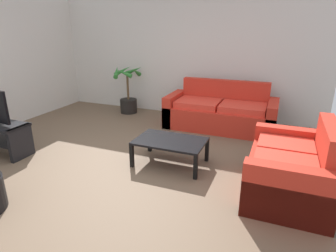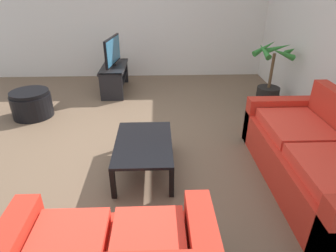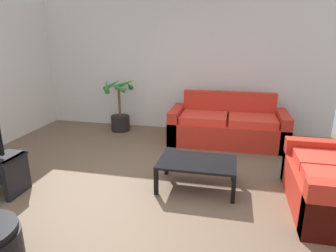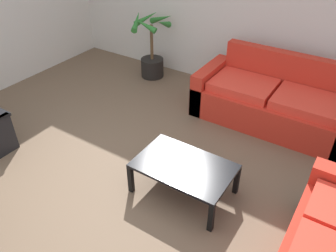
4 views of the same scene
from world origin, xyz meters
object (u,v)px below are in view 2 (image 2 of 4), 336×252
object	(u,v)px
tv_stand	(115,75)
coffee_table	(144,145)
potted_palm	(270,82)
ottoman	(32,104)
couch_main	(317,161)
tv	(113,51)

from	to	relation	value
tv_stand	coffee_table	world-z (taller)	tv_stand
potted_palm	coffee_table	bearing A→B (deg)	-48.22
coffee_table	ottoman	xyz separation A→B (m)	(-1.54, -1.86, -0.12)
couch_main	tv_stand	size ratio (longest dim) A/B	1.90
tv	coffee_table	world-z (taller)	tv
ottoman	couch_main	bearing A→B (deg)	63.01
tv_stand	tv	xyz separation A→B (m)	(0.00, 0.00, 0.46)
couch_main	potted_palm	bearing A→B (deg)	172.94
couch_main	potted_palm	world-z (taller)	potted_palm
ottoman	potted_palm	bearing A→B (deg)	94.88
coffee_table	ottoman	size ratio (longest dim) A/B	1.60
tv	ottoman	size ratio (longest dim) A/B	1.42
couch_main	ottoman	bearing A→B (deg)	-116.99
tv	potted_palm	bearing A→B (deg)	73.96
coffee_table	ottoman	distance (m)	2.42
tv_stand	potted_palm	bearing A→B (deg)	73.97
coffee_table	ottoman	world-z (taller)	ottoman
tv_stand	coffee_table	bearing A→B (deg)	13.97
tv_stand	coffee_table	distance (m)	2.76
tv_stand	potted_palm	world-z (taller)	potted_palm
tv_stand	ottoman	xyz separation A→B (m)	(1.14, -1.19, -0.12)
tv_stand	couch_main	bearing A→B (deg)	39.67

